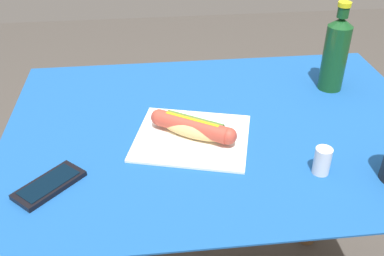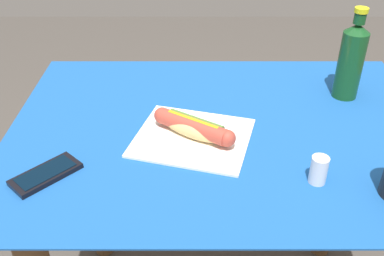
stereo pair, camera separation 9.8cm
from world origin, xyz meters
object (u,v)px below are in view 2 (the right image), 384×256
Objects in this scene: hot_dog at (192,127)px; soda_bottle at (350,59)px; cell_phone at (45,174)px; salt_shaker at (318,170)px.

hot_dog is 0.47m from soda_bottle.
cell_phone is 2.43× the size of salt_shaker.
salt_shaker reaches higher than cell_phone.
cell_phone is at bearing -154.22° from soda_bottle.
hot_dog reaches higher than cell_phone.
soda_bottle reaches higher than salt_shaker.
salt_shaker is at bearing -31.66° from hot_dog.
soda_bottle is at bearing 25.78° from cell_phone.
salt_shaker is (0.26, -0.16, -0.00)m from hot_dog.
cell_phone is (-0.31, -0.14, -0.03)m from hot_dog.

